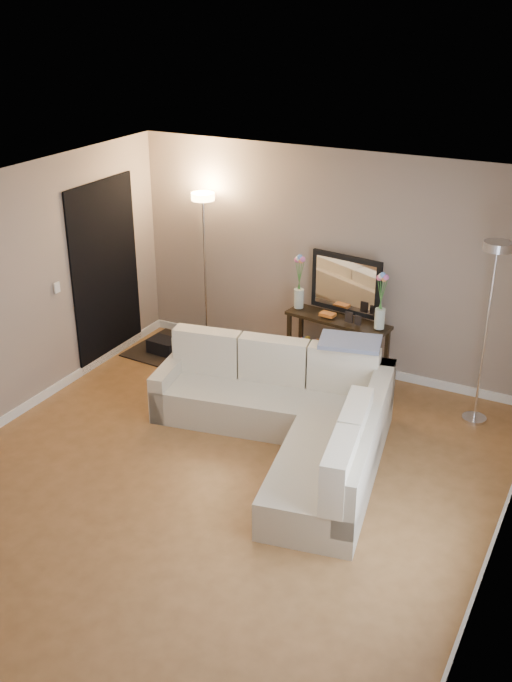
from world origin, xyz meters
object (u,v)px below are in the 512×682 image
at_px(sectional_sofa, 293,416).
at_px(console_table, 331,343).
at_px(floor_lamp_lit, 204,240).
at_px(floor_lamp_unlit, 491,298).

bearing_deg(sectional_sofa, console_table, 98.45).
relative_size(sectional_sofa, floor_lamp_lit, 1.42).
bearing_deg(console_table, sectional_sofa, -81.55).
relative_size(console_table, floor_lamp_lit, 0.64).
xyz_separation_m(console_table, floor_lamp_unlit, (1.75, -0.22, 0.96)).
relative_size(floor_lamp_lit, floor_lamp_unlit, 1.01).
distance_m(floor_lamp_lit, floor_lamp_unlit, 3.51).
height_order(sectional_sofa, floor_lamp_unlit, floor_lamp_unlit).
bearing_deg(floor_lamp_unlit, sectional_sofa, -139.14).
bearing_deg(floor_lamp_lit, console_table, -3.49).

